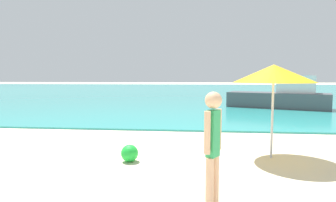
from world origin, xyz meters
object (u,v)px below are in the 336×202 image
object	(u,v)px
person_standing	(213,147)
boat_near	(281,97)
beach_ball	(130,153)
beach_umbrella	(274,74)

from	to	relation	value
person_standing	boat_near	world-z (taller)	boat_near
person_standing	beach_ball	distance (m)	2.74
person_standing	boat_near	distance (m)	13.26
beach_ball	person_standing	bearing A→B (deg)	-53.53
boat_near	beach_umbrella	xyz separation A→B (m)	(-3.06, -9.76, 1.14)
person_standing	beach_umbrella	xyz separation A→B (m)	(1.43, 2.72, 0.93)
person_standing	beach_ball	size ratio (longest dim) A/B	4.41
person_standing	beach_umbrella	bearing A→B (deg)	-176.27
person_standing	beach_umbrella	size ratio (longest dim) A/B	0.78
person_standing	boat_near	xyz separation A→B (m)	(4.49, 12.47, -0.21)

